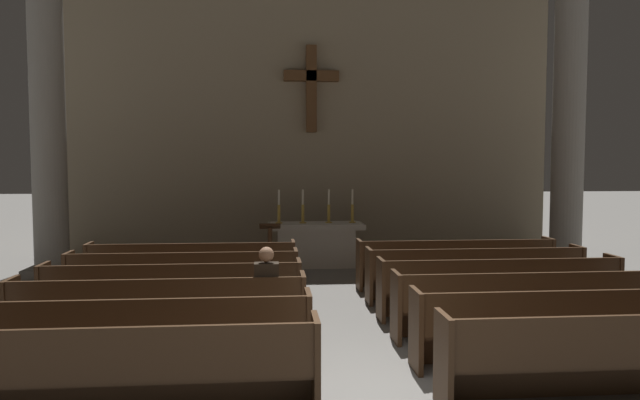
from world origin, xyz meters
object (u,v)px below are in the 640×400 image
object	(u,v)px
altar	(316,243)
lectern	(270,251)
pew_right_row_1	(625,356)
pew_right_row_3	(530,304)
pew_right_row_2	(570,326)
candlestick_outer_left	(279,212)
pew_right_row_5	(475,274)
column_right_second	(569,122)
pew_left_row_1	(116,372)
lone_worshipper	(267,293)
pew_right_row_6	(455,263)
pew_left_row_6	(193,267)
pew_left_row_4	(173,294)
pew_left_row_3	(160,312)
candlestick_outer_right	(352,212)
pew_left_row_2	(142,337)
pew_right_row_4	(499,287)
column_left_second	(48,119)
pew_left_row_5	(184,279)
candlestick_inner_right	(329,212)
candlestick_inner_left	(303,212)

from	to	relation	value
altar	lectern	bearing A→B (deg)	-131.36
pew_right_row_1	pew_right_row_3	world-z (taller)	same
pew_right_row_2	candlestick_outer_left	size ratio (longest dim) A/B	4.87
pew_right_row_5	column_right_second	world-z (taller)	column_right_second
pew_left_row_1	lectern	distance (m)	6.87
pew_left_row_1	pew_right_row_2	xyz separation A→B (m)	(4.97, 1.08, 0.00)
pew_right_row_1	lone_worshipper	size ratio (longest dim) A/B	2.86
pew_right_row_6	candlestick_outer_left	world-z (taller)	candlestick_outer_left
pew_left_row_1	pew_left_row_6	xyz separation A→B (m)	(0.00, 5.39, 0.00)
pew_left_row_4	pew_right_row_5	world-z (taller)	same
pew_left_row_3	candlestick_outer_right	world-z (taller)	candlestick_outer_right
pew_left_row_6	pew_right_row_5	xyz separation A→B (m)	(4.97, -1.08, 0.00)
pew_left_row_2	lone_worshipper	world-z (taller)	lone_worshipper
pew_left_row_1	candlestick_outer_left	xyz separation A→B (m)	(1.64, 7.92, 0.79)
pew_left_row_6	pew_right_row_1	world-z (taller)	same
lone_worshipper	pew_right_row_4	bearing A→B (deg)	16.13
pew_right_row_5	pew_right_row_6	size ratio (longest dim) A/B	1.00
lone_worshipper	candlestick_outer_right	bearing A→B (deg)	71.16
pew_left_row_3	pew_left_row_4	size ratio (longest dim) A/B	1.00
pew_right_row_3	pew_right_row_6	size ratio (longest dim) A/B	1.00
pew_left_row_6	candlestick_outer_right	distance (m)	4.26
pew_left_row_1	pew_right_row_1	xyz separation A→B (m)	(4.97, 0.00, 0.00)
pew_right_row_4	lectern	size ratio (longest dim) A/B	3.28
pew_left_row_6	candlestick_outer_left	size ratio (longest dim) A/B	4.87
pew_left_row_1	column_left_second	xyz separation A→B (m)	(-3.16, 7.23, 2.84)
pew_right_row_1	lone_worshipper	distance (m)	4.21
pew_left_row_3	pew_right_row_5	distance (m)	5.42
pew_right_row_6	pew_right_row_3	bearing A→B (deg)	-90.00
pew_left_row_5	pew_right_row_3	size ratio (longest dim) A/B	1.00
pew_left_row_6	pew_right_row_1	size ratio (longest dim) A/B	1.00
column_left_second	altar	distance (m)	6.33
pew_right_row_2	candlestick_inner_right	world-z (taller)	candlestick_inner_right
column_left_second	candlestick_inner_right	bearing A→B (deg)	6.67
pew_left_row_5	pew_right_row_3	bearing A→B (deg)	-23.42
pew_right_row_6	lone_worshipper	xyz separation A→B (m)	(-3.59, -3.19, 0.22)
pew_left_row_6	column_left_second	world-z (taller)	column_left_second
pew_left_row_3	pew_right_row_1	xyz separation A→B (m)	(4.97, -2.15, 0.00)
pew_left_row_1	candlestick_outer_left	bearing A→B (deg)	78.33
pew_right_row_6	column_right_second	size ratio (longest dim) A/B	0.56
pew_left_row_4	lone_worshipper	distance (m)	1.74
candlestick_outer_left	lone_worshipper	world-z (taller)	candlestick_outer_left
candlestick_outer_right	pew_right_row_3	bearing A→B (deg)	-74.16
pew_right_row_1	candlestick_inner_left	xyz separation A→B (m)	(-2.79, 7.92, 0.79)
column_right_second	candlestick_outer_left	distance (m)	6.85
pew_left_row_2	column_right_second	xyz separation A→B (m)	(8.13, 6.15, 2.84)
candlestick_inner_left	column_left_second	bearing A→B (deg)	-172.58
pew_right_row_1	lectern	size ratio (longest dim) A/B	3.28
altar	column_right_second	bearing A→B (deg)	-7.03
pew_right_row_4	pew_right_row_6	size ratio (longest dim) A/B	1.00
candlestick_outer_right	candlestick_inner_left	bearing A→B (deg)	180.00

